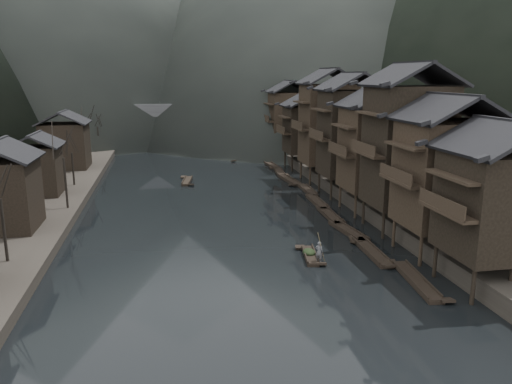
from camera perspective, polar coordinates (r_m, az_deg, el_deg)
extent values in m
plane|color=black|center=(41.17, -2.04, -8.04)|extent=(300.00, 300.00, 0.00)
cube|color=#2D2823|center=(88.97, 16.86, 3.60)|extent=(40.00, 200.00, 1.80)
cylinder|color=black|center=(36.52, 23.57, -9.86)|extent=(0.30, 0.30, 2.90)
cylinder|color=black|center=(40.27, 19.80, -7.38)|extent=(0.30, 0.30, 2.90)
cylinder|color=black|center=(38.07, 27.06, -9.28)|extent=(0.30, 0.30, 2.90)
cylinder|color=black|center=(41.68, 23.10, -6.97)|extent=(0.30, 0.30, 2.90)
cube|color=black|center=(38.65, 26.11, -1.18)|extent=(7.00, 6.00, 7.24)
cube|color=black|center=(36.52, 20.99, -2.06)|extent=(1.20, 5.70, 0.25)
cylinder|color=black|center=(42.06, 18.31, -6.38)|extent=(0.30, 0.30, 2.90)
cylinder|color=black|center=(46.08, 15.48, -4.47)|extent=(0.30, 0.30, 2.90)
cylinder|color=black|center=(43.41, 21.51, -6.03)|extent=(0.30, 0.30, 2.90)
cylinder|color=black|center=(47.32, 18.49, -4.22)|extent=(0.30, 0.30, 2.90)
cube|color=black|center=(44.16, 20.90, 1.94)|extent=(7.00, 6.00, 8.70)
cube|color=black|center=(42.32, 16.21, 1.22)|extent=(1.20, 5.70, 0.25)
cylinder|color=black|center=(47.98, 14.35, -3.70)|extent=(0.30, 0.30, 2.90)
cylinder|color=black|center=(52.19, 12.18, -2.21)|extent=(0.30, 0.30, 2.90)
cylinder|color=black|center=(49.17, 17.27, -3.48)|extent=(0.30, 0.30, 2.90)
cylinder|color=black|center=(53.29, 14.91, -2.04)|extent=(0.30, 0.30, 2.90)
cube|color=black|center=(49.97, 16.91, 5.00)|extent=(7.00, 6.00, 11.34)
cube|color=black|center=(48.36, 12.63, 4.32)|extent=(1.20, 5.70, 0.25)
cylinder|color=black|center=(54.15, 11.29, -1.61)|extent=(0.30, 0.30, 2.90)
cylinder|color=black|center=(58.50, 9.58, -0.43)|extent=(0.30, 0.30, 2.90)
cylinder|color=black|center=(55.21, 13.95, -1.46)|extent=(0.30, 0.30, 2.90)
cylinder|color=black|center=(59.48, 12.07, -0.31)|extent=(0.30, 0.30, 2.90)
cube|color=black|center=(56.38, 13.61, 4.85)|extent=(7.00, 6.00, 8.94)
cube|color=black|center=(54.96, 9.75, 4.35)|extent=(1.20, 5.70, 0.25)
cylinder|color=black|center=(61.43, 8.57, 0.27)|extent=(0.30, 0.30, 2.90)
cylinder|color=black|center=(65.88, 7.23, 1.19)|extent=(0.30, 0.30, 2.90)
cylinder|color=black|center=(62.37, 10.97, 0.37)|extent=(0.30, 0.30, 2.90)
cylinder|color=black|center=(66.75, 9.49, 1.27)|extent=(0.30, 0.30, 2.90)
cube|color=black|center=(63.62, 10.74, 6.61)|extent=(7.00, 6.00, 10.49)
cube|color=black|center=(62.36, 7.27, 6.12)|extent=(1.20, 5.70, 0.25)
cylinder|color=black|center=(69.81, 6.20, 1.90)|extent=(0.30, 0.30, 2.90)
cylinder|color=black|center=(74.33, 5.15, 2.62)|extent=(0.30, 0.30, 2.90)
cylinder|color=black|center=(70.63, 8.34, 1.97)|extent=(0.30, 0.30, 2.90)
cylinder|color=black|center=(75.11, 7.18, 2.68)|extent=(0.30, 0.30, 2.90)
cube|color=black|center=(72.01, 8.18, 7.69)|extent=(7.00, 6.00, 11.08)
cube|color=black|center=(70.90, 5.07, 7.24)|extent=(1.20, 5.70, 0.25)
cylinder|color=black|center=(79.27, 4.15, 3.30)|extent=(0.30, 0.30, 2.90)
cylinder|color=black|center=(83.86, 3.33, 3.86)|extent=(0.30, 0.30, 2.90)
cylinder|color=black|center=(80.00, 6.06, 3.35)|extent=(0.30, 0.30, 2.90)
cylinder|color=black|center=(84.55, 5.15, 3.91)|extent=(0.30, 0.30, 2.90)
cube|color=black|center=(81.69, 5.91, 7.11)|extent=(7.00, 6.00, 7.43)
cube|color=black|center=(80.70, 3.16, 6.82)|extent=(1.20, 5.70, 0.25)
cylinder|color=black|center=(90.79, 2.26, 4.59)|extent=(0.30, 0.30, 2.90)
cylinder|color=black|center=(95.42, 1.63, 5.02)|extent=(0.30, 0.30, 2.90)
cylinder|color=black|center=(91.42, 3.95, 4.63)|extent=(0.30, 0.30, 2.90)
cylinder|color=black|center=(96.03, 3.24, 5.06)|extent=(0.30, 0.30, 2.90)
cube|color=black|center=(93.13, 3.85, 8.45)|extent=(7.00, 6.00, 9.20)
cube|color=black|center=(92.28, 1.41, 8.14)|extent=(1.20, 5.70, 0.25)
cube|color=black|center=(51.35, -27.14, -0.02)|extent=(6.00, 6.00, 6.50)
cube|color=black|center=(64.68, -23.67, 2.48)|extent=(5.00, 5.00, 5.80)
cube|color=black|center=(82.02, -20.94, 5.13)|extent=(6.50, 6.50, 6.80)
cylinder|color=black|center=(42.25, -25.83, -3.59)|extent=(0.24, 0.24, 4.94)
cylinder|color=black|center=(57.10, -21.82, 1.18)|extent=(0.24, 0.24, 5.48)
cylinder|color=black|center=(68.83, -19.88, 2.73)|extent=(0.24, 0.24, 4.23)
cylinder|color=black|center=(87.78, -17.92, 5.37)|extent=(0.24, 0.24, 5.38)
cylinder|color=black|center=(100.14, -17.02, 6.05)|extent=(0.24, 0.24, 4.40)
cube|color=black|center=(39.13, 17.80, -9.64)|extent=(1.85, 7.41, 0.30)
cube|color=black|center=(39.06, 17.82, -9.39)|extent=(1.89, 7.27, 0.10)
cube|color=black|center=(41.80, 15.12, -7.75)|extent=(1.02, 0.99, 0.36)
cube|color=black|center=(36.49, 20.94, -11.36)|extent=(1.02, 0.99, 0.36)
cube|color=black|center=(44.22, 12.99, -6.65)|extent=(1.38, 7.28, 0.30)
cube|color=black|center=(44.16, 13.00, -6.43)|extent=(1.43, 7.14, 0.10)
cube|color=black|center=(47.15, 11.18, -5.12)|extent=(0.97, 0.92, 0.36)
cube|color=black|center=(41.27, 15.08, -8.03)|extent=(0.97, 0.92, 0.36)
cube|color=black|center=(49.23, 10.48, -4.47)|extent=(1.90, 6.71, 0.30)
cube|color=black|center=(49.17, 10.48, -4.27)|extent=(1.94, 6.59, 0.10)
cube|color=black|center=(52.14, 9.66, -3.27)|extent=(1.03, 0.92, 0.34)
cube|color=black|center=(46.26, 11.41, -5.49)|extent=(1.03, 0.92, 0.34)
cube|color=black|center=(54.23, 8.47, -2.73)|extent=(1.25, 6.70, 0.30)
cube|color=black|center=(54.18, 8.47, -2.55)|extent=(1.30, 6.57, 0.10)
cube|color=black|center=(57.10, 7.37, -1.74)|extent=(0.95, 0.84, 0.34)
cube|color=black|center=(51.31, 9.69, -3.54)|extent=(0.95, 0.84, 0.34)
cube|color=black|center=(59.60, 7.05, -1.23)|extent=(1.22, 6.61, 0.30)
cube|color=black|center=(59.56, 7.05, -1.06)|extent=(1.27, 6.48, 0.10)
cube|color=black|center=(62.48, 6.14, -0.39)|extent=(0.95, 0.83, 0.34)
cube|color=black|center=(56.68, 8.05, -1.87)|extent=(0.95, 0.83, 0.34)
cube|color=black|center=(65.92, 5.90, 0.21)|extent=(1.20, 5.97, 0.30)
cube|color=black|center=(65.88, 5.90, 0.36)|extent=(1.25, 5.85, 0.10)
cube|color=black|center=(68.56, 5.20, 0.85)|extent=(0.95, 0.75, 0.32)
cube|color=black|center=(63.24, 6.66, -0.24)|extent=(0.95, 0.75, 0.32)
cube|color=black|center=(71.94, 3.80, 1.35)|extent=(1.82, 7.05, 0.30)
cube|color=black|center=(71.91, 3.80, 1.49)|extent=(1.86, 6.92, 0.10)
cube|color=black|center=(75.16, 3.44, 1.98)|extent=(1.02, 0.95, 0.35)
cube|color=black|center=(68.68, 4.20, 0.89)|extent=(1.02, 0.95, 0.35)
cube|color=black|center=(77.97, 2.67, 2.30)|extent=(1.85, 7.06, 0.30)
cube|color=black|center=(77.93, 2.67, 2.43)|extent=(1.89, 6.93, 0.10)
cube|color=black|center=(81.06, 1.89, 2.83)|extent=(1.02, 0.95, 0.35)
cube|color=black|center=(74.84, 3.52, 1.93)|extent=(1.02, 0.95, 0.35)
cube|color=black|center=(84.12, 1.68, 3.11)|extent=(1.46, 6.38, 0.30)
cube|color=black|center=(84.09, 1.68, 3.23)|extent=(1.50, 6.26, 0.10)
cube|color=black|center=(87.05, 1.38, 3.55)|extent=(0.98, 0.83, 0.33)
cube|color=black|center=(81.14, 2.01, 2.84)|extent=(0.98, 0.83, 0.33)
cube|color=black|center=(89.23, 1.31, 3.70)|extent=(1.15, 6.79, 0.30)
cube|color=black|center=(89.20, 1.31, 3.82)|extent=(1.21, 6.65, 0.10)
cube|color=black|center=(92.35, 0.88, 4.12)|extent=(0.94, 0.84, 0.35)
cube|color=black|center=(86.08, 1.76, 3.44)|extent=(0.94, 0.84, 0.35)
cube|color=black|center=(71.93, -7.87, 1.25)|extent=(1.81, 5.69, 0.30)
cube|color=black|center=(71.89, -7.87, 1.39)|extent=(1.84, 5.59, 0.10)
cube|color=black|center=(74.49, -8.27, 1.76)|extent=(0.94, 0.81, 0.32)
cube|color=black|center=(69.31, -7.44, 0.93)|extent=(0.94, 0.81, 0.32)
cube|color=black|center=(90.26, -1.74, 3.81)|extent=(4.17, 4.96, 0.30)
cube|color=black|center=(90.23, -1.75, 3.92)|extent=(4.15, 4.90, 0.10)
cube|color=black|center=(92.52, -0.94, 4.13)|extent=(1.09, 1.06, 0.31)
cube|color=black|center=(87.98, -2.59, 3.65)|extent=(1.09, 1.06, 0.31)
cube|color=black|center=(101.16, -3.85, 4.81)|extent=(4.26, 5.01, 0.30)
cube|color=black|center=(101.13, -3.85, 4.91)|extent=(4.23, 4.95, 0.10)
cube|color=black|center=(103.04, -4.91, 5.02)|extent=(1.10, 1.07, 0.32)
cube|color=black|center=(99.27, -2.75, 4.74)|extent=(1.10, 1.07, 0.32)
cube|color=#4C4C4F|center=(110.38, -7.61, 9.11)|extent=(40.00, 6.00, 1.60)
cube|color=#4C4C4F|center=(107.60, -7.56, 9.70)|extent=(40.00, 0.50, 1.00)
cube|color=#4C4C4F|center=(112.99, -7.71, 9.86)|extent=(40.00, 0.50, 1.00)
cube|color=#4C4C4F|center=(110.92, -14.84, 6.73)|extent=(3.20, 6.00, 6.40)
cube|color=#4C4C4F|center=(110.60, -9.89, 6.96)|extent=(3.20, 6.00, 6.40)
cube|color=#4C4C4F|center=(111.05, -5.21, 7.12)|extent=(3.20, 6.00, 6.40)
cube|color=#4C4C4F|center=(112.30, -0.34, 7.25)|extent=(3.20, 6.00, 6.40)
cube|color=black|center=(42.38, 6.20, -7.26)|extent=(1.60, 4.44, 0.30)
cube|color=black|center=(42.32, 6.20, -7.04)|extent=(1.63, 4.36, 0.10)
cube|color=black|center=(44.11, 5.04, -6.21)|extent=(0.88, 0.66, 0.28)
cube|color=black|center=(40.58, 7.47, -8.04)|extent=(0.88, 0.66, 0.28)
ellipsoid|color=black|center=(42.36, 6.09, -6.42)|extent=(1.04, 1.36, 0.62)
imported|color=#5C5C5E|center=(40.59, 7.24, -6.49)|extent=(0.76, 0.73, 1.75)
cylinder|color=#8C7A51|center=(39.86, 7.62, -2.99)|extent=(1.36, 1.83, 3.39)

